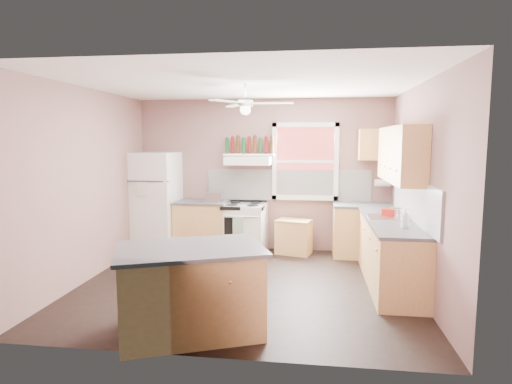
# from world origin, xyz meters

# --- Properties ---
(floor) EXTENTS (4.50, 4.50, 0.00)m
(floor) POSITION_xyz_m (0.00, 0.00, 0.00)
(floor) COLOR black
(floor) RESTS_ON ground
(ceiling) EXTENTS (4.50, 4.50, 0.00)m
(ceiling) POSITION_xyz_m (0.00, 0.00, 2.70)
(ceiling) COLOR white
(ceiling) RESTS_ON ground
(wall_back) EXTENTS (4.50, 0.05, 2.70)m
(wall_back) POSITION_xyz_m (0.00, 2.02, 1.35)
(wall_back) COLOR #7E5B57
(wall_back) RESTS_ON ground
(wall_right) EXTENTS (0.05, 4.00, 2.70)m
(wall_right) POSITION_xyz_m (2.27, 0.00, 1.35)
(wall_right) COLOR #7E5B57
(wall_right) RESTS_ON ground
(wall_left) EXTENTS (0.05, 4.00, 2.70)m
(wall_left) POSITION_xyz_m (-2.27, 0.00, 1.35)
(wall_left) COLOR #7E5B57
(wall_left) RESTS_ON ground
(backsplash_back) EXTENTS (2.90, 0.03, 0.55)m
(backsplash_back) POSITION_xyz_m (0.45, 1.99, 1.18)
(backsplash_back) COLOR white
(backsplash_back) RESTS_ON wall_back
(backsplash_right) EXTENTS (0.03, 2.60, 0.55)m
(backsplash_right) POSITION_xyz_m (2.23, 0.30, 1.18)
(backsplash_right) COLOR white
(backsplash_right) RESTS_ON wall_right
(window_view) EXTENTS (1.00, 0.02, 1.20)m
(window_view) POSITION_xyz_m (0.75, 1.98, 1.60)
(window_view) COLOR maroon
(window_view) RESTS_ON wall_back
(window_frame) EXTENTS (1.16, 0.07, 1.36)m
(window_frame) POSITION_xyz_m (0.75, 1.96, 1.60)
(window_frame) COLOR white
(window_frame) RESTS_ON wall_back
(refrigerator) EXTENTS (0.79, 0.77, 1.76)m
(refrigerator) POSITION_xyz_m (-1.89, 1.66, 0.88)
(refrigerator) COLOR white
(refrigerator) RESTS_ON floor
(base_cabinet_left) EXTENTS (0.90, 0.60, 0.86)m
(base_cabinet_left) POSITION_xyz_m (-1.06, 1.70, 0.43)
(base_cabinet_left) COLOR #B7874C
(base_cabinet_left) RESTS_ON floor
(counter_left) EXTENTS (0.92, 0.62, 0.04)m
(counter_left) POSITION_xyz_m (-1.06, 1.70, 0.88)
(counter_left) COLOR #434346
(counter_left) RESTS_ON base_cabinet_left
(toaster) EXTENTS (0.29, 0.17, 0.18)m
(toaster) POSITION_xyz_m (-0.81, 1.58, 0.99)
(toaster) COLOR silver
(toaster) RESTS_ON counter_left
(stove) EXTENTS (0.78, 0.69, 0.86)m
(stove) POSITION_xyz_m (-0.30, 1.70, 0.43)
(stove) COLOR white
(stove) RESTS_ON floor
(range_hood) EXTENTS (0.78, 0.50, 0.14)m
(range_hood) POSITION_xyz_m (-0.23, 1.75, 1.62)
(range_hood) COLOR white
(range_hood) RESTS_ON wall_back
(bottle_shelf) EXTENTS (0.90, 0.26, 0.03)m
(bottle_shelf) POSITION_xyz_m (-0.23, 1.87, 1.72)
(bottle_shelf) COLOR white
(bottle_shelf) RESTS_ON range_hood
(cart) EXTENTS (0.66, 0.53, 0.58)m
(cart) POSITION_xyz_m (0.58, 1.72, 0.29)
(cart) COLOR #B7874C
(cart) RESTS_ON floor
(base_cabinet_corner) EXTENTS (1.00, 0.60, 0.86)m
(base_cabinet_corner) POSITION_xyz_m (1.75, 1.70, 0.43)
(base_cabinet_corner) COLOR #B7874C
(base_cabinet_corner) RESTS_ON floor
(base_cabinet_right) EXTENTS (0.60, 2.20, 0.86)m
(base_cabinet_right) POSITION_xyz_m (1.95, 0.30, 0.43)
(base_cabinet_right) COLOR #B7874C
(base_cabinet_right) RESTS_ON floor
(counter_corner) EXTENTS (1.02, 0.62, 0.04)m
(counter_corner) POSITION_xyz_m (1.75, 1.70, 0.88)
(counter_corner) COLOR #434346
(counter_corner) RESTS_ON base_cabinet_corner
(counter_right) EXTENTS (0.62, 2.22, 0.04)m
(counter_right) POSITION_xyz_m (1.94, 0.30, 0.88)
(counter_right) COLOR #434346
(counter_right) RESTS_ON base_cabinet_right
(sink) EXTENTS (0.55, 0.45, 0.03)m
(sink) POSITION_xyz_m (1.94, 0.50, 0.90)
(sink) COLOR silver
(sink) RESTS_ON counter_right
(faucet) EXTENTS (0.03, 0.03, 0.14)m
(faucet) POSITION_xyz_m (2.10, 0.50, 0.97)
(faucet) COLOR silver
(faucet) RESTS_ON sink
(upper_cabinet_right) EXTENTS (0.33, 1.80, 0.76)m
(upper_cabinet_right) POSITION_xyz_m (2.08, 0.50, 1.78)
(upper_cabinet_right) COLOR #B7874C
(upper_cabinet_right) RESTS_ON wall_right
(upper_cabinet_corner) EXTENTS (0.60, 0.33, 0.52)m
(upper_cabinet_corner) POSITION_xyz_m (1.95, 1.83, 1.90)
(upper_cabinet_corner) COLOR #B7874C
(upper_cabinet_corner) RESTS_ON wall_back
(paper_towel) EXTENTS (0.26, 0.12, 0.12)m
(paper_towel) POSITION_xyz_m (2.07, 1.86, 1.25)
(paper_towel) COLOR white
(paper_towel) RESTS_ON wall_back
(island) EXTENTS (1.61, 1.33, 0.86)m
(island) POSITION_xyz_m (-0.33, -1.51, 0.43)
(island) COLOR #B7874C
(island) RESTS_ON floor
(island_top) EXTENTS (1.71, 1.43, 0.04)m
(island_top) POSITION_xyz_m (-0.33, -1.51, 0.88)
(island_top) COLOR #434346
(island_top) RESTS_ON island
(ceiling_fan_hub) EXTENTS (0.20, 0.20, 0.08)m
(ceiling_fan_hub) POSITION_xyz_m (0.00, 0.00, 2.45)
(ceiling_fan_hub) COLOR white
(ceiling_fan_hub) RESTS_ON ceiling
(soap_bottle) EXTENTS (0.13, 0.13, 0.24)m
(soap_bottle) POSITION_xyz_m (2.02, -0.24, 1.02)
(soap_bottle) COLOR silver
(soap_bottle) RESTS_ON counter_right
(red_caddy) EXTENTS (0.21, 0.18, 0.10)m
(red_caddy) POSITION_xyz_m (1.97, 0.59, 0.95)
(red_caddy) COLOR #AD140E
(red_caddy) RESTS_ON counter_right
(wine_bottles) EXTENTS (0.86, 0.06, 0.31)m
(wine_bottles) POSITION_xyz_m (-0.23, 1.87, 1.88)
(wine_bottles) COLOR #143819
(wine_bottles) RESTS_ON bottle_shelf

